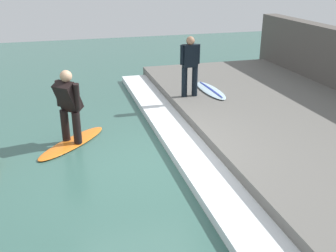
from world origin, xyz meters
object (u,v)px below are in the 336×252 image
at_px(surfboard_riding, 73,143).
at_px(surfer_waiting_near, 190,63).
at_px(surfer_riding, 69,103).
at_px(surfboard_waiting_near, 210,90).

relative_size(surfboard_riding, surfer_waiting_near, 1.14).
bearing_deg(surfboard_riding, surfer_riding, -45.00).
bearing_deg(surfer_riding, surfer_waiting_near, 24.86).
relative_size(surfer_riding, surfer_waiting_near, 1.00).
height_order(surfboard_riding, surfboard_waiting_near, surfboard_waiting_near).
relative_size(surfboard_riding, surfboard_waiting_near, 1.01).
distance_m(surfboard_riding, surfer_riding, 0.86).
bearing_deg(surfboard_waiting_near, surfer_waiting_near, -160.94).
height_order(surfer_riding, surfer_waiting_near, surfer_waiting_near).
bearing_deg(surfer_riding, surfboard_riding, 135.00).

